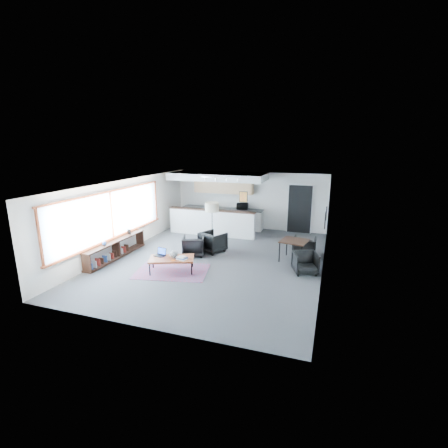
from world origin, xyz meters
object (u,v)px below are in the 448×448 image
(dining_table, at_px, (294,242))
(microwave, at_px, (242,206))
(armchair_left, at_px, (194,245))
(dining_chair_near, at_px, (305,264))
(dining_chair_far, at_px, (304,248))
(floor_lamp, at_px, (212,209))
(coffee_table, at_px, (172,259))
(ceramic_pot, at_px, (174,254))
(armchair_right, at_px, (213,241))
(laptop, at_px, (161,253))
(book_stack, at_px, (182,258))

(dining_table, relative_size, microwave, 1.93)
(armchair_left, distance_m, dining_chair_near, 3.90)
(armchair_left, bearing_deg, dining_chair_far, 178.32)
(microwave, bearing_deg, floor_lamp, -103.75)
(coffee_table, xyz_separation_m, floor_lamp, (0.41, 2.46, 1.13))
(ceramic_pot, xyz_separation_m, armchair_right, (0.45, 2.19, -0.16))
(ceramic_pot, height_order, floor_lamp, floor_lamp)
(armchair_left, bearing_deg, microwave, -117.85)
(coffee_table, height_order, floor_lamp, floor_lamp)
(ceramic_pot, bearing_deg, laptop, 169.90)
(floor_lamp, distance_m, dining_chair_far, 3.56)
(coffee_table, height_order, armchair_left, armchair_left)
(armchair_left, bearing_deg, ceramic_pot, 72.79)
(floor_lamp, bearing_deg, coffee_table, -99.45)
(book_stack, bearing_deg, laptop, 171.93)
(book_stack, xyz_separation_m, floor_lamp, (0.05, 2.47, 1.06))
(floor_lamp, relative_size, dining_table, 1.81)
(armchair_right, relative_size, dining_chair_near, 1.33)
(book_stack, distance_m, dining_chair_far, 4.35)
(dining_chair_near, distance_m, microwave, 5.53)
(coffee_table, relative_size, armchair_right, 1.88)
(laptop, height_order, floor_lamp, floor_lamp)
(book_stack, xyz_separation_m, dining_chair_near, (3.56, 1.22, -0.18))
(dining_chair_far, bearing_deg, dining_chair_near, 97.05)
(armchair_right, distance_m, microwave, 3.50)
(dining_table, relative_size, dining_chair_far, 1.51)
(armchair_left, xyz_separation_m, dining_chair_far, (3.71, 1.14, -0.06))
(armchair_right, relative_size, floor_lamp, 0.46)
(coffee_table, relative_size, armchair_left, 2.01)
(laptop, xyz_separation_m, dining_table, (3.88, 2.10, 0.14))
(coffee_table, distance_m, microwave, 5.70)
(dining_table, bearing_deg, laptop, -151.53)
(microwave, bearing_deg, laptop, -110.16)
(dining_table, height_order, microwave, microwave)
(laptop, relative_size, armchair_right, 0.46)
(floor_lamp, xyz_separation_m, dining_table, (3.04, -0.26, -0.90))
(coffee_table, xyz_separation_m, dining_chair_far, (3.75, 2.72, -0.08))
(floor_lamp, distance_m, dining_chair_near, 3.93)
(dining_chair_near, xyz_separation_m, dining_chair_far, (-0.17, 1.51, 0.02))
(laptop, relative_size, dining_chair_near, 0.60)
(dining_chair_near, xyz_separation_m, microwave, (-3.24, 4.41, 0.80))
(dining_chair_far, bearing_deg, coffee_table, 36.47)
(armchair_left, relative_size, dining_table, 0.78)
(dining_chair_far, distance_m, microwave, 4.29)
(coffee_table, relative_size, dining_table, 1.56)
(floor_lamp, xyz_separation_m, dining_chair_far, (3.34, 0.26, -1.22))
(ceramic_pot, relative_size, armchair_left, 0.31)
(coffee_table, relative_size, dining_chair_far, 2.34)
(book_stack, bearing_deg, armchair_left, 101.52)
(dining_chair_near, bearing_deg, book_stack, 178.56)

